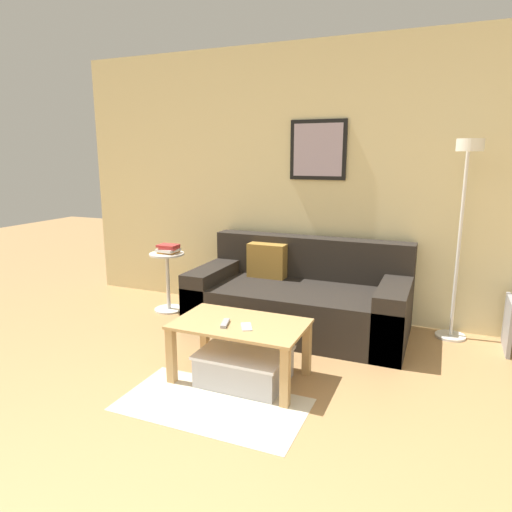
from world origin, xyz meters
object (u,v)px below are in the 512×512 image
at_px(couch, 299,299).
at_px(floor_lamp, 463,211).
at_px(book_stack, 168,249).
at_px(cell_phone, 246,327).
at_px(side_table, 168,276).
at_px(coffee_table, 240,333).
at_px(remote_control, 225,323).
at_px(storage_bin, 244,366).

xyz_separation_m(couch, floor_lamp, (1.27, 0.12, 0.84)).
relative_size(book_stack, cell_phone, 1.52).
height_order(couch, side_table, couch).
xyz_separation_m(coffee_table, floor_lamp, (1.36, 1.20, 0.78)).
height_order(book_stack, remote_control, book_stack).
height_order(storage_bin, cell_phone, cell_phone).
xyz_separation_m(storage_bin, book_stack, (-1.31, 1.09, 0.52)).
bearing_deg(cell_phone, couch, 60.56).
height_order(remote_control, cell_phone, remote_control).
relative_size(book_stack, remote_control, 1.42).
xyz_separation_m(couch, coffee_table, (-0.09, -1.08, 0.06)).
xyz_separation_m(remote_control, cell_phone, (0.15, 0.01, -0.01)).
bearing_deg(coffee_table, book_stack, 140.06).
xyz_separation_m(couch, book_stack, (-1.35, -0.02, 0.36)).
distance_m(couch, floor_lamp, 1.53).
height_order(coffee_table, book_stack, book_stack).
bearing_deg(floor_lamp, cell_phone, -135.55).
height_order(side_table, remote_control, side_table).
distance_m(floor_lamp, cell_phone, 1.93).
relative_size(floor_lamp, remote_control, 11.02).
relative_size(coffee_table, remote_control, 5.99).
bearing_deg(remote_control, book_stack, 120.03).
height_order(floor_lamp, cell_phone, floor_lamp).
distance_m(couch, remote_control, 1.17).
bearing_deg(storage_bin, couch, 87.64).
height_order(coffee_table, storage_bin, coffee_table).
bearing_deg(cell_phone, remote_control, 155.67).
relative_size(couch, remote_control, 12.52).
relative_size(storage_bin, side_table, 1.02).
xyz_separation_m(storage_bin, side_table, (-1.32, 1.08, 0.24)).
bearing_deg(book_stack, couch, 0.73).
xyz_separation_m(storage_bin, cell_phone, (0.03, -0.03, 0.30)).
relative_size(couch, book_stack, 8.81).
relative_size(coffee_table, book_stack, 4.22).
bearing_deg(storage_bin, cell_phone, -42.48).
xyz_separation_m(coffee_table, cell_phone, (0.08, -0.06, 0.08)).
distance_m(coffee_table, book_stack, 1.67).
relative_size(coffee_table, storage_bin, 1.50).
height_order(side_table, cell_phone, side_table).
bearing_deg(floor_lamp, couch, -174.49).
height_order(storage_bin, remote_control, remote_control).
bearing_deg(couch, floor_lamp, 5.51).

